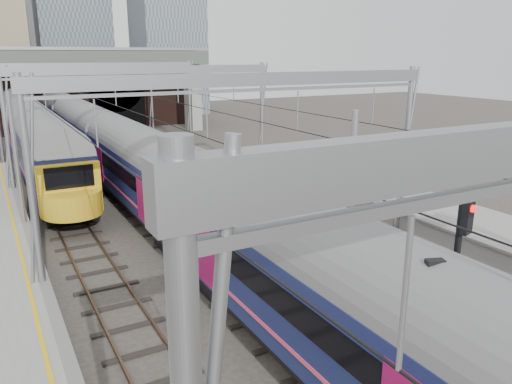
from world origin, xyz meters
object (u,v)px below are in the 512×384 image
train_main (109,146)px  train_second (23,121)px  signal_near_left (422,343)px  signal_near_centre (457,269)px

train_main → train_second: size_ratio=1.25×
signal_near_left → train_main: bearing=110.2°
train_main → signal_near_left: bearing=-90.7°
train_second → signal_near_left: bearing=-85.3°
train_main → signal_near_centre: (2.82, -26.27, 0.73)m
train_second → signal_near_centre: size_ratio=10.16×
signal_near_centre → train_main: bearing=79.4°
train_main → signal_near_left: (-0.32, -28.09, 0.56)m
train_second → signal_near_centre: 43.58m
train_second → signal_near_left: (3.68, -44.86, 0.44)m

